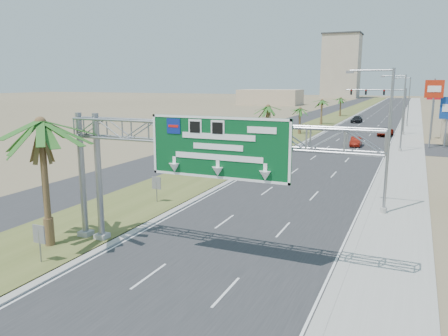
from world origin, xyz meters
TOP-DOWN VIEW (x-y plane):
  - road at (0.00, 110.00)m, footprint 12.00×300.00m
  - sidewalk_right at (8.50, 110.00)m, footprint 4.00×300.00m
  - median_grass at (-10.00, 110.00)m, footprint 7.00×300.00m
  - opposing_road at (-17.00, 110.00)m, footprint 8.00×300.00m
  - sign_gantry at (-1.06, 9.93)m, footprint 16.75×1.24m
  - palm_near at (-9.20, 8.00)m, footprint 5.70×5.70m
  - palm_row_b at (-9.50, 32.00)m, footprint 3.99×3.99m
  - palm_row_c at (-9.50, 48.00)m, footprint 3.99×3.99m
  - palm_row_d at (-9.50, 66.00)m, footprint 3.99×3.99m
  - palm_row_e at (-9.50, 85.00)m, footprint 3.99×3.99m
  - palm_row_f at (-9.50, 110.00)m, footprint 3.99×3.99m
  - streetlight_near at (7.30, 22.00)m, footprint 3.27×0.44m
  - streetlight_mid at (7.30, 52.00)m, footprint 3.27×0.44m
  - streetlight_far at (7.30, 88.00)m, footprint 3.27×0.44m
  - signal_mast at (5.17, 71.97)m, footprint 10.28×0.71m
  - median_signback_a at (-7.80, 6.00)m, footprint 0.75×0.08m
  - median_signback_b at (-8.50, 18.00)m, footprint 0.75×0.08m
  - tower_distant at (-32.00, 250.00)m, footprint 20.00×16.00m
  - building_distant_left at (-45.00, 160.00)m, footprint 24.00×14.00m
  - car_left_lane at (-3.52, 30.55)m, footprint 2.13×4.37m
  - car_mid_lane at (1.50, 55.02)m, footprint 1.51×4.11m
  - car_right_lane at (4.52, 69.37)m, footprint 2.50×5.02m
  - car_far at (-3.11, 92.95)m, footprint 2.30×5.06m
  - pole_sign_red_near at (11.07, 57.45)m, footprint 2.41×0.47m
  - pole_sign_blue at (13.00, 58.10)m, footprint 2.00×0.37m
  - pole_sign_red_far at (11.50, 67.49)m, footprint 2.22×0.64m

SIDE VIEW (x-z plane):
  - road at x=0.00m, z-range 0.00..0.02m
  - opposing_road at x=-17.00m, z-range 0.00..0.02m
  - sidewalk_right at x=8.50m, z-range 0.00..0.10m
  - median_grass at x=-10.00m, z-range 0.00..0.12m
  - car_mid_lane at x=1.50m, z-range 0.00..1.35m
  - car_right_lane at x=4.52m, z-range 0.00..1.37m
  - car_left_lane at x=-3.52m, z-range 0.00..1.44m
  - car_far at x=-3.11m, z-range 0.00..1.44m
  - median_signback_a at x=-7.80m, z-range 0.41..2.49m
  - median_signback_b at x=-8.50m, z-range 0.41..2.49m
  - building_distant_left at x=-45.00m, z-range 0.00..6.00m
  - palm_row_d at x=-9.50m, z-range 1.69..7.14m
  - streetlight_near at x=7.30m, z-range -0.31..9.69m
  - streetlight_mid at x=7.30m, z-range -0.31..9.69m
  - streetlight_far at x=7.30m, z-range -0.31..9.69m
  - palm_row_f at x=-9.50m, z-range 1.83..7.58m
  - signal_mast at x=5.17m, z-range 0.85..8.85m
  - palm_row_b at x=-9.50m, z-range 1.93..7.87m
  - palm_row_e at x=-9.50m, z-range 2.02..8.16m
  - pole_sign_blue at x=13.00m, z-range 1.67..8.95m
  - palm_row_c at x=-9.50m, z-range 2.29..9.04m
  - sign_gantry at x=-1.06m, z-range 2.31..9.81m
  - pole_sign_red_far at x=11.50m, z-range 2.41..10.74m
  - palm_near at x=-9.20m, z-range 2.76..11.11m
  - pole_sign_red_near at x=11.07m, z-range 2.78..12.32m
  - tower_distant at x=-32.00m, z-range 0.00..35.00m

